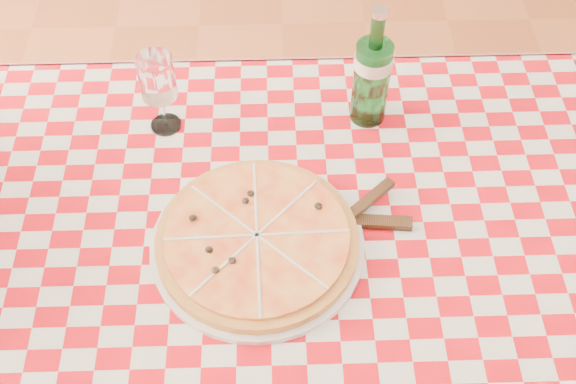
# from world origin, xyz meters

# --- Properties ---
(dining_table) EXTENTS (1.20, 0.80, 0.75)m
(dining_table) POSITION_xyz_m (0.00, 0.00, 0.66)
(dining_table) COLOR brown
(dining_table) RESTS_ON ground
(tablecloth) EXTENTS (1.30, 0.90, 0.01)m
(tablecloth) POSITION_xyz_m (0.00, 0.00, 0.75)
(tablecloth) COLOR #AF0A15
(tablecloth) RESTS_ON dining_table
(pizza_plate) EXTENTS (0.36, 0.36, 0.05)m
(pizza_plate) POSITION_xyz_m (-0.07, -0.01, 0.78)
(pizza_plate) COLOR #C18740
(pizza_plate) RESTS_ON tablecloth
(water_bottle) EXTENTS (0.08, 0.08, 0.25)m
(water_bottle) POSITION_xyz_m (0.14, 0.29, 0.88)
(water_bottle) COLOR #175E24
(water_bottle) RESTS_ON tablecloth
(wine_glass) EXTENTS (0.08, 0.08, 0.16)m
(wine_glass) POSITION_xyz_m (-0.24, 0.27, 0.84)
(wine_glass) COLOR white
(wine_glass) RESTS_ON tablecloth
(cutlery) EXTENTS (0.33, 0.31, 0.03)m
(cutlery) POSITION_xyz_m (0.08, 0.04, 0.77)
(cutlery) COLOR silver
(cutlery) RESTS_ON tablecloth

